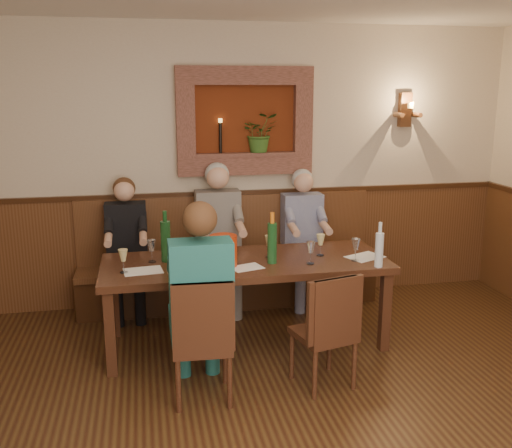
{
  "coord_description": "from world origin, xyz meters",
  "views": [
    {
      "loc": [
        -0.82,
        -2.7,
        2.17
      ],
      "look_at": [
        0.1,
        1.9,
        1.05
      ],
      "focal_mm": 40.0,
      "sensor_mm": 36.0,
      "label": 1
    }
  ],
  "objects": [
    {
      "name": "wine_glass_7",
      "position": [
        -0.29,
        1.92,
        0.85
      ],
      "size": [
        0.08,
        0.08,
        0.19
      ],
      "primitive_type": null,
      "color": "white",
      "rests_on": "dining_table"
    },
    {
      "name": "wine_bottle_green_a",
      "position": [
        0.2,
        1.74,
        0.93
      ],
      "size": [
        0.08,
        0.08,
        0.43
      ],
      "rotation": [
        0.0,
        0.0,
        -0.05
      ],
      "color": "#19471E",
      "rests_on": "dining_table"
    },
    {
      "name": "person_chair_front",
      "position": [
        -0.47,
        1.07,
        0.6
      ],
      "size": [
        0.43,
        0.53,
        1.45
      ],
      "color": "#194858",
      "rests_on": "ground"
    },
    {
      "name": "person_bench_right",
      "position": [
        0.75,
        2.69,
        0.57
      ],
      "size": [
        0.4,
        0.49,
        1.38
      ],
      "color": "navy",
      "rests_on": "ground"
    },
    {
      "name": "wine_bottle_green_b",
      "position": [
        -0.66,
        1.95,
        0.93
      ],
      "size": [
        0.1,
        0.1,
        0.43
      ],
      "rotation": [
        0.0,
        0.0,
        0.21
      ],
      "color": "#19471E",
      "rests_on": "dining_table"
    },
    {
      "name": "wine_glass_0",
      "position": [
        -0.59,
        1.65,
        0.85
      ],
      "size": [
        0.08,
        0.08,
        0.19
      ],
      "primitive_type": null,
      "color": "#D3C47E",
      "rests_on": "dining_table"
    },
    {
      "name": "person_bench_left",
      "position": [
        -1.0,
        2.69,
        0.55
      ],
      "size": [
        0.39,
        0.47,
        1.35
      ],
      "color": "black",
      "rests_on": "ground"
    },
    {
      "name": "wine_glass_6",
      "position": [
        0.66,
        1.86,
        0.85
      ],
      "size": [
        0.08,
        0.08,
        0.19
      ],
      "primitive_type": null,
      "color": "#D3C47E",
      "rests_on": "dining_table"
    },
    {
      "name": "chair_near_right",
      "position": [
        0.44,
        1.02,
        0.26
      ],
      "size": [
        0.48,
        0.48,
        0.89
      ],
      "rotation": [
        0.0,
        0.0,
        0.25
      ],
      "color": "black",
      "rests_on": "ground"
    },
    {
      "name": "wine_glass_1",
      "position": [
        0.22,
        1.91,
        0.85
      ],
      "size": [
        0.08,
        0.08,
        0.19
      ],
      "primitive_type": null,
      "color": "#D3C47E",
      "rests_on": "dining_table"
    },
    {
      "name": "tasting_sheet_c",
      "position": [
        1.03,
        1.74,
        0.75
      ],
      "size": [
        0.37,
        0.32,
        0.0
      ],
      "primitive_type": "cube",
      "rotation": [
        0.0,
        0.0,
        0.41
      ],
      "color": "white",
      "rests_on": "dining_table"
    },
    {
      "name": "dining_table",
      "position": [
        0.0,
        1.85,
        0.68
      ],
      "size": [
        2.4,
        0.9,
        0.75
      ],
      "color": "black",
      "rests_on": "ground"
    },
    {
      "name": "wine_glass_3",
      "position": [
        0.91,
        1.66,
        0.85
      ],
      "size": [
        0.08,
        0.08,
        0.19
      ],
      "primitive_type": null,
      "color": "white",
      "rests_on": "dining_table"
    },
    {
      "name": "wainscoting",
      "position": [
        0.0,
        -0.0,
        0.59
      ],
      "size": [
        6.02,
        6.02,
        1.15
      ],
      "color": "#4F2E16",
      "rests_on": "ground"
    },
    {
      "name": "tasting_sheet_b",
      "position": [
        -0.03,
        1.65,
        0.75
      ],
      "size": [
        0.29,
        0.24,
        0.0
      ],
      "primitive_type": "cube",
      "rotation": [
        0.0,
        0.0,
        0.29
      ],
      "color": "white",
      "rests_on": "dining_table"
    },
    {
      "name": "wall_sconce",
      "position": [
        1.9,
        2.93,
        1.94
      ],
      "size": [
        0.25,
        0.2,
        0.35
      ],
      "color": "#4F2E16",
      "rests_on": "ground"
    },
    {
      "name": "tasting_sheet_a",
      "position": [
        -0.85,
        1.73,
        0.75
      ],
      "size": [
        0.32,
        0.25,
        0.0
      ],
      "primitive_type": "cube",
      "rotation": [
        0.0,
        0.0,
        0.11
      ],
      "color": "white",
      "rests_on": "dining_table"
    },
    {
      "name": "person_bench_mid",
      "position": [
        -0.11,
        2.69,
        0.61
      ],
      "size": [
        0.44,
        0.54,
        1.47
      ],
      "color": "#544F4C",
      "rests_on": "ground"
    },
    {
      "name": "wine_glass_4",
      "position": [
        -1.0,
        1.71,
        0.85
      ],
      "size": [
        0.08,
        0.08,
        0.19
      ],
      "primitive_type": null,
      "color": "#D3C47E",
      "rests_on": "dining_table"
    },
    {
      "name": "bench",
      "position": [
        0.0,
        2.79,
        0.33
      ],
      "size": [
        3.0,
        0.45,
        1.11
      ],
      "color": "#381E0F",
      "rests_on": "ground"
    },
    {
      "name": "tasting_sheet_d",
      "position": [
        -0.3,
        1.57,
        0.75
      ],
      "size": [
        0.31,
        0.25,
        0.0
      ],
      "primitive_type": "cube",
      "rotation": [
        0.0,
        0.0,
        -0.22
      ],
      "color": "white",
      "rests_on": "dining_table"
    },
    {
      "name": "chair_near_left",
      "position": [
        -0.47,
        1.0,
        0.27
      ],
      "size": [
        0.43,
        0.43,
        0.93
      ],
      "rotation": [
        0.0,
        0.0,
        -0.05
      ],
      "color": "black",
      "rests_on": "ground"
    },
    {
      "name": "water_bottle",
      "position": [
        1.03,
        1.47,
        0.9
      ],
      "size": [
        0.07,
        0.07,
        0.37
      ],
      "rotation": [
        0.0,
        0.0,
        0.03
      ],
      "color": "silver",
      "rests_on": "dining_table"
    },
    {
      "name": "wall_niche",
      "position": [
        0.24,
        2.94,
        1.81
      ],
      "size": [
        1.36,
        0.3,
        1.06
      ],
      "color": "#5F230D",
      "rests_on": "ground"
    },
    {
      "name": "spittoon_bucket",
      "position": [
        -0.2,
        1.74,
        0.88
      ],
      "size": [
        0.23,
        0.23,
        0.26
      ],
      "primitive_type": "cylinder",
      "rotation": [
        0.0,
        0.0,
        -0.04
      ],
      "color": "red",
      "rests_on": "dining_table"
    },
    {
      "name": "room_shell",
      "position": [
        0.0,
        0.0,
        1.89
      ],
      "size": [
        6.04,
        6.04,
        2.82
      ],
      "color": "beige",
      "rests_on": "ground"
    },
    {
      "name": "wine_glass_2",
      "position": [
        -0.78,
        1.96,
        0.85
      ],
      "size": [
        0.08,
        0.08,
        0.19
      ],
      "primitive_type": null,
      "color": "white",
      "rests_on": "dining_table"
    },
    {
      "name": "wine_glass_5",
      "position": [
        0.51,
        1.65,
        0.85
      ],
      "size": [
        0.08,
        0.08,
        0.19
      ],
      "primitive_type": null,
      "color": "white",
      "rests_on": "dining_table"
    }
  ]
}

